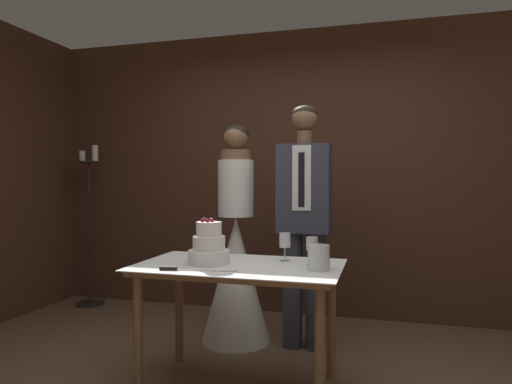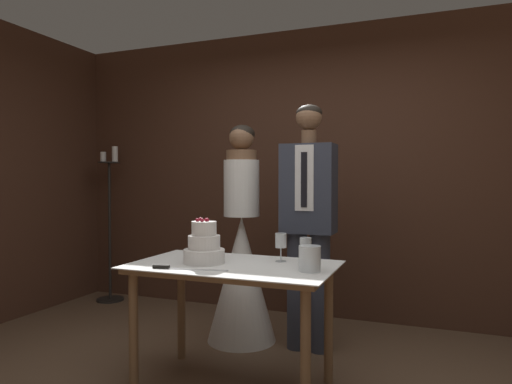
% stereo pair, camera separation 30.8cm
% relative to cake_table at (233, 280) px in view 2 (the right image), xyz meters
% --- Properties ---
extents(wall_back, '(5.35, 0.12, 2.68)m').
position_rel_cake_table_xyz_m(wall_back, '(0.14, 1.68, 0.68)').
color(wall_back, '#472B1E').
rests_on(wall_back, ground_plane).
extents(cake_table, '(1.24, 0.74, 0.76)m').
position_rel_cake_table_xyz_m(cake_table, '(0.00, 0.00, 0.00)').
color(cake_table, brown).
rests_on(cake_table, ground_plane).
extents(tiered_cake, '(0.25, 0.25, 0.28)m').
position_rel_cake_table_xyz_m(tiered_cake, '(-0.18, -0.03, 0.20)').
color(tiered_cake, white).
rests_on(tiered_cake, cake_table).
extents(cake_knife, '(0.44, 0.11, 0.02)m').
position_rel_cake_table_xyz_m(cake_knife, '(-0.25, -0.26, 0.11)').
color(cake_knife, silver).
rests_on(cake_knife, cake_table).
extents(wine_glass_near, '(0.07, 0.07, 0.18)m').
position_rel_cake_table_xyz_m(wine_glass_near, '(0.24, 0.18, 0.22)').
color(wine_glass_near, silver).
rests_on(wine_glass_near, cake_table).
extents(wine_glass_middle, '(0.07, 0.07, 0.17)m').
position_rel_cake_table_xyz_m(wine_glass_middle, '(0.43, 0.08, 0.22)').
color(wine_glass_middle, silver).
rests_on(wine_glass_middle, cake_table).
extents(hurricane_candle, '(0.12, 0.12, 0.14)m').
position_rel_cake_table_xyz_m(hurricane_candle, '(0.49, -0.04, 0.17)').
color(hurricane_candle, silver).
rests_on(hurricane_candle, cake_table).
extents(bride, '(0.54, 0.54, 1.70)m').
position_rel_cake_table_xyz_m(bride, '(-0.27, 0.77, -0.04)').
color(bride, white).
rests_on(bride, ground_plane).
extents(groom, '(0.39, 0.25, 1.83)m').
position_rel_cake_table_xyz_m(groom, '(0.27, 0.77, 0.34)').
color(groom, '#333847').
rests_on(groom, ground_plane).
extents(candle_stand, '(0.28, 0.28, 1.62)m').
position_rel_cake_table_xyz_m(candle_stand, '(-2.03, 1.36, 0.09)').
color(candle_stand, black).
rests_on(candle_stand, ground_plane).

